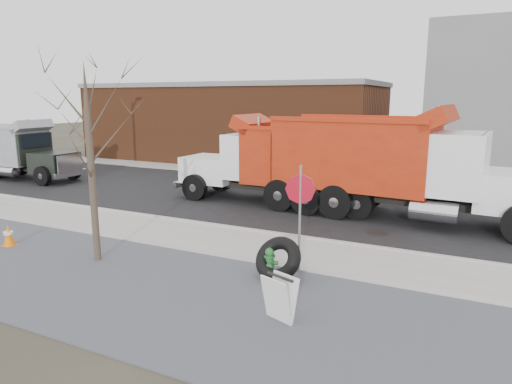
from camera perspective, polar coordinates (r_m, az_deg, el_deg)
The scene contains 16 objects.
ground at distance 13.18m, azimuth -0.91°, elevation -7.16°, with size 120.00×120.00×0.00m, color #383328.
gravel_verge at distance 10.40m, azimuth -9.93°, elevation -12.56°, with size 60.00×5.00×0.03m, color slate.
sidewalk at distance 13.38m, azimuth -0.42°, elevation -6.73°, with size 60.00×2.50×0.06m, color #9E9B93.
curb at distance 14.49m, azimuth 1.89°, elevation -5.17°, with size 60.00×0.15×0.11m, color #9E9B93.
road at distance 18.80m, azimuth 7.86°, elevation -1.50°, with size 60.00×9.40×0.02m, color black.
far_sidewalk at distance 24.17m, azimuth 12.15°, elevation 1.33°, with size 60.00×2.00×0.06m, color #9E9B93.
building_brick at distance 32.23m, azimuth -3.04°, elevation 8.80°, with size 20.20×8.20×5.30m.
bare_tree at distance 12.34m, azimuth -20.16°, elevation 6.51°, with size 3.20×3.20×5.20m.
fire_hydrant at distance 11.06m, azimuth 1.70°, elevation -9.02°, with size 0.43×0.42×0.76m.
truck_tire at distance 10.94m, azimuth 2.77°, elevation -8.38°, with size 1.25×1.08×1.09m.
stop_sign at distance 10.95m, azimuth 5.54°, elevation -1.07°, with size 0.72×0.18×2.71m.
sandwich_board at distance 8.99m, azimuth 2.98°, elevation -13.12°, with size 0.76×0.61×0.91m.
traffic_cone_near at distance 15.15m, azimuth -28.54°, elevation -4.79°, with size 0.34×0.34×0.66m.
dump_truck_red_a at distance 16.87m, azimuth 16.52°, elevation 3.57°, with size 10.05×3.44×3.98m.
dump_truck_red_b at distance 18.35m, azimuth 3.57°, elevation 3.98°, with size 8.39×2.48×3.55m.
dump_truck_grey at distance 27.49m, azimuth -27.80°, elevation 4.77°, with size 6.89×2.24×3.12m.
Camera 1 is at (5.69, -11.11, 4.25)m, focal length 32.00 mm.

